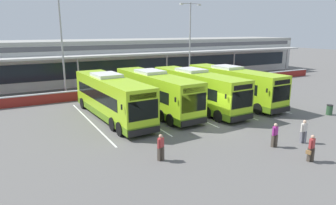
% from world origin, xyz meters
% --- Properties ---
extents(ground_plane, '(200.00, 200.00, 0.00)m').
position_xyz_m(ground_plane, '(0.00, 0.00, 0.00)').
color(ground_plane, '#605E5B').
extents(terminal_building, '(70.00, 13.00, 6.00)m').
position_xyz_m(terminal_building, '(-0.00, 26.91, 3.01)').
color(terminal_building, silver).
rests_on(terminal_building, ground).
extents(red_barrier_wall, '(60.00, 0.40, 1.10)m').
position_xyz_m(red_barrier_wall, '(0.00, 14.50, 0.56)').
color(red_barrier_wall, maroon).
rests_on(red_barrier_wall, ground).
extents(coach_bus_leftmost, '(3.37, 12.26, 3.78)m').
position_xyz_m(coach_bus_leftmost, '(-6.43, 6.17, 1.79)').
color(coach_bus_leftmost, '#9ED11E').
rests_on(coach_bus_leftmost, ground).
extents(coach_bus_left_centre, '(3.37, 12.26, 3.78)m').
position_xyz_m(coach_bus_left_centre, '(-2.15, 6.32, 1.79)').
color(coach_bus_left_centre, '#9ED11E').
rests_on(coach_bus_left_centre, ground).
extents(coach_bus_centre, '(3.37, 12.26, 3.78)m').
position_xyz_m(coach_bus_centre, '(1.86, 5.39, 1.79)').
color(coach_bus_centre, '#9ED11E').
rests_on(coach_bus_centre, ground).
extents(coach_bus_right_centre, '(3.37, 12.26, 3.78)m').
position_xyz_m(coach_bus_right_centre, '(6.47, 5.52, 1.79)').
color(coach_bus_right_centre, '#9ED11E').
rests_on(coach_bus_right_centre, ground).
extents(bay_stripe_far_west, '(0.14, 13.00, 0.01)m').
position_xyz_m(bay_stripe_far_west, '(-8.40, 6.00, 0.00)').
color(bay_stripe_far_west, silver).
rests_on(bay_stripe_far_west, ground).
extents(bay_stripe_west, '(0.14, 13.00, 0.01)m').
position_xyz_m(bay_stripe_west, '(-4.20, 6.00, 0.00)').
color(bay_stripe_west, silver).
rests_on(bay_stripe_west, ground).
extents(bay_stripe_mid_west, '(0.14, 13.00, 0.01)m').
position_xyz_m(bay_stripe_mid_west, '(0.00, 6.00, 0.00)').
color(bay_stripe_mid_west, silver).
rests_on(bay_stripe_mid_west, ground).
extents(bay_stripe_centre, '(0.14, 13.00, 0.01)m').
position_xyz_m(bay_stripe_centre, '(4.20, 6.00, 0.00)').
color(bay_stripe_centre, silver).
rests_on(bay_stripe_centre, ground).
extents(bay_stripe_mid_east, '(0.14, 13.00, 0.01)m').
position_xyz_m(bay_stripe_mid_east, '(8.40, 6.00, 0.00)').
color(bay_stripe_mid_east, silver).
rests_on(bay_stripe_mid_east, ground).
extents(pedestrian_with_handbag, '(0.65, 0.34, 1.62)m').
position_xyz_m(pedestrian_with_handbag, '(0.73, -7.98, 0.86)').
color(pedestrian_with_handbag, '#4C4238').
rests_on(pedestrian_with_handbag, ground).
extents(pedestrian_in_dark_coat, '(0.52, 0.34, 1.62)m').
position_xyz_m(pedestrian_in_dark_coat, '(-6.81, -3.66, 0.87)').
color(pedestrian_in_dark_coat, '#4C4238').
rests_on(pedestrian_in_dark_coat, ground).
extents(pedestrian_child, '(0.54, 0.29, 1.62)m').
position_xyz_m(pedestrian_child, '(0.64, -5.39, 0.87)').
color(pedestrian_child, '#4C4238').
rests_on(pedestrian_child, ground).
extents(pedestrian_near_bin, '(0.54, 0.32, 1.62)m').
position_xyz_m(pedestrian_near_bin, '(2.90, -5.83, 0.87)').
color(pedestrian_near_bin, slate).
rests_on(pedestrian_near_bin, ground).
extents(lamp_post_west, '(3.24, 0.28, 11.00)m').
position_xyz_m(lamp_post_west, '(-8.21, 17.25, 6.29)').
color(lamp_post_west, '#9E9EA3').
rests_on(lamp_post_west, ground).
extents(lamp_post_centre, '(3.24, 0.28, 11.00)m').
position_xyz_m(lamp_post_centre, '(8.50, 16.92, 6.29)').
color(lamp_post_centre, '#9E9EA3').
rests_on(lamp_post_centre, ground).
extents(litter_bin, '(0.54, 0.54, 0.93)m').
position_xyz_m(litter_bin, '(11.00, -2.38, 0.47)').
color(litter_bin, '#2D5133').
rests_on(litter_bin, ground).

